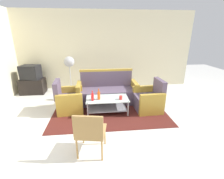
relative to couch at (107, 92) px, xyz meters
name	(u,v)px	position (x,y,z in m)	size (l,w,h in m)	color
ground_plane	(116,129)	(0.08, -1.54, -0.32)	(14.00, 14.00, 0.00)	silver
wall_back	(106,51)	(0.08, 1.52, 1.08)	(6.52, 0.12, 2.80)	beige
rug	(109,110)	(0.01, -0.61, -0.31)	(3.00, 2.02, 0.01)	#511E19
couch	(107,92)	(0.00, 0.00, 0.00)	(1.81, 0.76, 0.96)	#5B4C60
armchair_left	(69,101)	(-1.08, -0.48, -0.03)	(0.75, 0.81, 0.85)	#5B4C60
armchair_right	(149,100)	(1.10, -0.67, -0.03)	(0.73, 0.79, 0.85)	#5B4C60
coffee_table	(107,103)	(-0.05, -0.71, -0.04)	(1.10, 0.60, 0.40)	silver
bottle_red	(92,97)	(-0.43, -0.81, 0.19)	(0.07, 0.07, 0.26)	red
bottle_orange	(99,95)	(-0.27, -0.76, 0.20)	(0.07, 0.07, 0.29)	#D85919
cup	(121,98)	(0.29, -0.83, 0.14)	(0.08, 0.08, 0.10)	red
tv_stand	(33,86)	(-2.55, 1.01, -0.06)	(0.80, 0.50, 0.52)	black
television	(31,72)	(-2.55, 1.02, 0.44)	(0.66, 0.53, 0.48)	black
pedestal_fan	(69,64)	(-1.24, 1.06, 0.70)	(0.36, 0.36, 1.27)	#2D2D33
wicker_chair	(90,131)	(-0.45, -2.26, 0.18)	(0.56, 0.56, 0.84)	#AD844C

